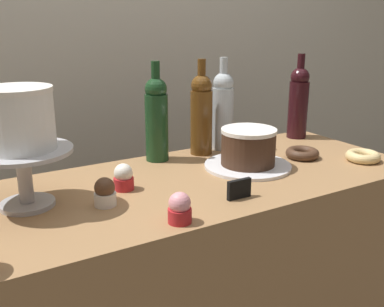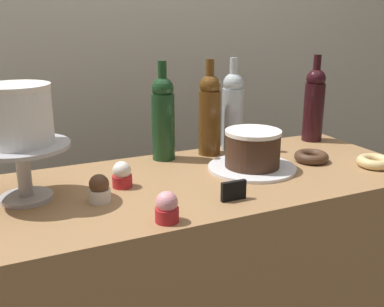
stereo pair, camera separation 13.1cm
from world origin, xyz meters
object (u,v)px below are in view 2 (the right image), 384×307
at_px(wine_bottle_clear, 233,110).
at_px(cupcake_chocolate, 99,189).
at_px(price_sign_chalkboard, 234,191).
at_px(donut_glazed, 375,162).
at_px(wine_bottle_green, 164,117).
at_px(donut_chocolate, 311,157).
at_px(cake_stand_pedestal, 23,162).
at_px(cupcake_vanilla, 122,175).
at_px(white_layer_cake, 17,115).
at_px(wine_bottle_dark_red, 314,103).
at_px(chocolate_round_cake, 253,148).
at_px(wine_bottle_amber, 210,113).
at_px(cupcake_strawberry, 167,208).

bearing_deg(wine_bottle_clear, cupcake_chocolate, -153.04).
bearing_deg(price_sign_chalkboard, donut_glazed, 5.47).
bearing_deg(wine_bottle_green, donut_chocolate, -28.48).
relative_size(cake_stand_pedestal, cupcake_vanilla, 3.31).
height_order(white_layer_cake, wine_bottle_dark_red, wine_bottle_dark_red).
relative_size(wine_bottle_green, donut_glazed, 2.91).
xyz_separation_m(wine_bottle_clear, price_sign_chalkboard, (-0.23, -0.41, -0.12)).
distance_m(white_layer_cake, cupcake_vanilla, 0.32).
distance_m(wine_bottle_dark_red, cupcake_chocolate, 0.94).
distance_m(wine_bottle_clear, price_sign_chalkboard, 0.49).
height_order(chocolate_round_cake, donut_glazed, chocolate_round_cake).
height_order(wine_bottle_green, donut_chocolate, wine_bottle_green).
relative_size(cake_stand_pedestal, wine_bottle_amber, 0.76).
bearing_deg(wine_bottle_dark_red, chocolate_round_cake, -152.94).
height_order(wine_bottle_amber, wine_bottle_dark_red, same).
distance_m(wine_bottle_amber, wine_bottle_dark_red, 0.44).
distance_m(wine_bottle_dark_red, cupcake_vanilla, 0.84).
height_order(chocolate_round_cake, wine_bottle_clear, wine_bottle_clear).
xyz_separation_m(cupcake_vanilla, price_sign_chalkboard, (0.24, -0.21, -0.01)).
bearing_deg(donut_chocolate, wine_bottle_amber, 140.47).
distance_m(cake_stand_pedestal, wine_bottle_clear, 0.74).
distance_m(wine_bottle_dark_red, donut_chocolate, 0.31).
height_order(chocolate_round_cake, price_sign_chalkboard, chocolate_round_cake).
relative_size(wine_bottle_dark_red, cupcake_chocolate, 4.38).
relative_size(wine_bottle_dark_red, cupcake_strawberry, 4.38).
xyz_separation_m(white_layer_cake, cupcake_strawberry, (0.28, -0.28, -0.19)).
relative_size(wine_bottle_green, wine_bottle_clear, 1.00).
xyz_separation_m(wine_bottle_clear, cupcake_vanilla, (-0.46, -0.20, -0.11)).
relative_size(wine_bottle_dark_red, cupcake_vanilla, 4.38).
height_order(cupcake_chocolate, donut_chocolate, cupcake_chocolate).
relative_size(chocolate_round_cake, wine_bottle_dark_red, 0.53).
relative_size(chocolate_round_cake, wine_bottle_green, 0.53).
relative_size(cupcake_strawberry, cupcake_vanilla, 1.00).
bearing_deg(cupcake_vanilla, cake_stand_pedestal, 176.33).
bearing_deg(donut_chocolate, chocolate_round_cake, 176.30).
bearing_deg(cake_stand_pedestal, cupcake_vanilla, -3.67).
distance_m(wine_bottle_amber, cupcake_vanilla, 0.42).
xyz_separation_m(chocolate_round_cake, cupcake_strawberry, (-0.38, -0.24, -0.03)).
height_order(wine_bottle_clear, cupcake_vanilla, wine_bottle_clear).
bearing_deg(price_sign_chalkboard, cupcake_vanilla, 137.64).
bearing_deg(cupcake_vanilla, donut_chocolate, -3.11).
distance_m(white_layer_cake, price_sign_chalkboard, 0.58).
bearing_deg(donut_glazed, price_sign_chalkboard, -174.53).
bearing_deg(chocolate_round_cake, cupcake_strawberry, -147.68).
distance_m(cake_stand_pedestal, cupcake_chocolate, 0.21).
bearing_deg(white_layer_cake, wine_bottle_dark_red, 8.86).
distance_m(cupcake_strawberry, donut_chocolate, 0.64).
bearing_deg(donut_chocolate, cupcake_strawberry, -159.30).
distance_m(wine_bottle_clear, wine_bottle_dark_red, 0.34).
bearing_deg(donut_glazed, cupcake_vanilla, 168.27).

